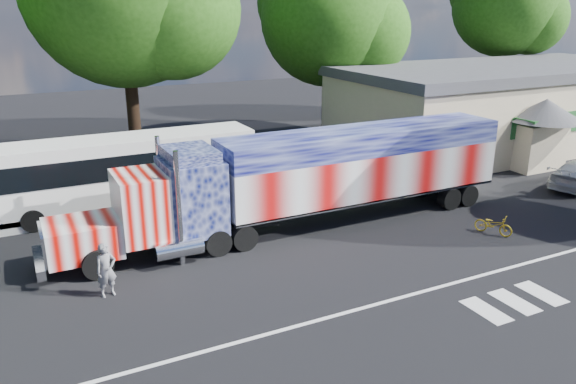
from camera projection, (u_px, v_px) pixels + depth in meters
name	position (u px, v px, depth m)	size (l,w,h in m)	color
ground	(326.00, 267.00, 19.87)	(100.00, 100.00, 0.00)	black
lane_markings	(435.00, 303.00, 17.40)	(30.00, 2.67, 0.01)	silver
semi_truck	(314.00, 176.00, 23.00)	(19.59, 3.09, 4.18)	black
coach_bus	(130.00, 171.00, 25.23)	(11.31, 2.63, 3.29)	white
hall_building	(506.00, 105.00, 36.75)	(22.40, 12.80, 5.20)	beige
woman	(106.00, 270.00, 17.62)	(0.65, 0.42, 1.78)	slate
bicycle	(493.00, 225.00, 22.61)	(0.53, 1.52, 0.80)	gold
tree_far_ne	(507.00, 5.00, 44.33)	(8.59, 8.18, 13.04)	black
tree_ne_a	(331.00, 18.00, 37.87)	(9.70, 9.24, 12.70)	black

